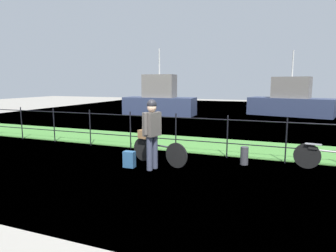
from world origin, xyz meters
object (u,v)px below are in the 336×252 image
at_px(cyclist_person, 152,128).
at_px(bicycle_parked, 332,158).
at_px(wooden_crate, 146,134).
at_px(backpack_on_paving, 129,159).
at_px(terrier_dog, 147,127).
at_px(moored_boat_near, 160,100).
at_px(bicycle_main, 158,151).
at_px(moored_boat_mid, 290,102).
at_px(mooring_bollard, 244,156).

height_order(cyclist_person, bicycle_parked, cyclist_person).
xyz_separation_m(wooden_crate, backpack_on_paving, (-0.16, -0.64, -0.53)).
bearing_deg(wooden_crate, terrier_dog, -15.79).
bearing_deg(moored_boat_near, wooden_crate, -69.04).
distance_m(cyclist_person, bicycle_parked, 4.25).
xyz_separation_m(wooden_crate, cyclist_person, (0.43, -0.59, 0.27)).
xyz_separation_m(bicycle_main, terrier_dog, (-0.36, 0.10, 0.59)).
bearing_deg(cyclist_person, terrier_dog, 124.94).
bearing_deg(bicycle_parked, bicycle_main, -168.28).
distance_m(cyclist_person, moored_boat_mid, 13.99).
height_order(cyclist_person, mooring_bollard, cyclist_person).
bearing_deg(wooden_crate, moored_boat_near, 110.96).
height_order(wooden_crate, terrier_dog, terrier_dog).
height_order(wooden_crate, backpack_on_paving, wooden_crate).
xyz_separation_m(bicycle_main, mooring_bollard, (2.06, 0.73, -0.10)).
bearing_deg(wooden_crate, cyclist_person, -53.83).
height_order(bicycle_main, mooring_bollard, bicycle_main).
bearing_deg(mooring_bollard, backpack_on_paving, -154.17).
height_order(backpack_on_paving, mooring_bollard, mooring_bollard).
xyz_separation_m(terrier_dog, moored_boat_mid, (3.80, 12.99, -0.04)).
bearing_deg(terrier_dog, bicycle_main, -15.79).
relative_size(mooring_bollard, moored_boat_near, 0.10).
xyz_separation_m(backpack_on_paving, moored_boat_mid, (3.99, 13.62, 0.68)).
relative_size(terrier_dog, mooring_bollard, 0.71).
height_order(cyclist_person, moored_boat_near, moored_boat_near).
xyz_separation_m(bicycle_main, moored_boat_near, (-4.36, 10.49, 0.60)).
xyz_separation_m(cyclist_person, backpack_on_paving, (-0.59, -0.05, -0.80)).
relative_size(cyclist_person, moored_boat_mid, 0.32).
height_order(terrier_dog, moored_boat_mid, moored_boat_mid).
distance_m(cyclist_person, backpack_on_paving, 1.00).
bearing_deg(moored_boat_near, bicycle_main, -67.41).
relative_size(cyclist_person, moored_boat_near, 0.37).
height_order(bicycle_main, terrier_dog, terrier_dog).
bearing_deg(backpack_on_paving, bicycle_main, 42.15).
height_order(backpack_on_paving, moored_boat_near, moored_boat_near).
relative_size(bicycle_main, cyclist_person, 0.99).
xyz_separation_m(wooden_crate, terrier_dog, (0.02, -0.01, 0.19)).
height_order(mooring_bollard, bicycle_parked, bicycle_parked).
height_order(wooden_crate, mooring_bollard, wooden_crate).
relative_size(cyclist_person, mooring_bollard, 3.66).
bearing_deg(bicycle_main, cyclist_person, -84.86).
height_order(bicycle_parked, moored_boat_mid, moored_boat_mid).
distance_m(mooring_bollard, bicycle_parked, 1.97).
distance_m(wooden_crate, moored_boat_mid, 13.54).
bearing_deg(bicycle_parked, moored_boat_near, 131.01).
distance_m(wooden_crate, terrier_dog, 0.19).
bearing_deg(cyclist_person, moored_boat_near, 111.89).
distance_m(backpack_on_paving, moored_boat_mid, 14.21).
distance_m(bicycle_main, mooring_bollard, 2.19).
bearing_deg(moored_boat_near, moored_boat_mid, 18.46).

